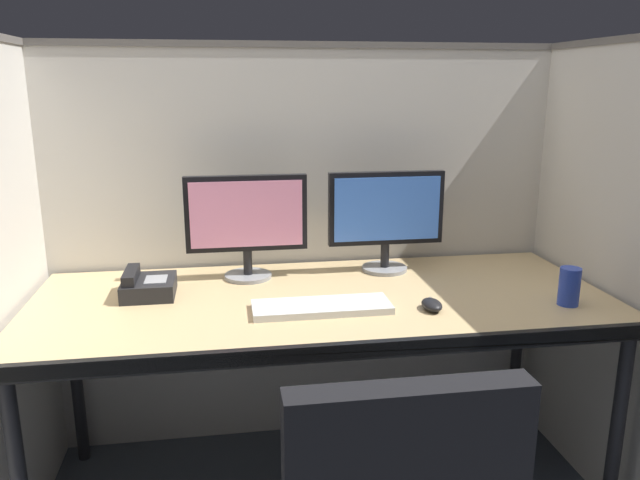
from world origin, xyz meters
TOP-DOWN VIEW (x-y plane):
  - cubicle_partition_rear at (0.00, 0.74)m, footprint 2.21×0.06m
  - cubicle_partition_right at (0.99, 0.20)m, footprint 0.06×1.41m
  - desk at (0.00, 0.29)m, footprint 1.90×0.80m
  - monitor_left at (-0.23, 0.54)m, footprint 0.43×0.17m
  - monitor_right at (0.28, 0.55)m, footprint 0.43×0.17m
  - keyboard_main at (-0.02, 0.17)m, footprint 0.43×0.15m
  - computer_mouse at (0.32, 0.12)m, footprint 0.06×0.10m
  - soda_can at (0.76, 0.10)m, footprint 0.07×0.07m
  - desk_phone at (-0.57, 0.40)m, footprint 0.17×0.19m

SIDE VIEW (x-z plane):
  - desk at x=0.00m, z-range 0.32..1.06m
  - keyboard_main at x=-0.02m, z-range 0.74..0.76m
  - computer_mouse at x=0.32m, z-range 0.74..0.77m
  - desk_phone at x=-0.57m, z-range 0.73..0.82m
  - cubicle_partition_rear at x=0.00m, z-range 0.00..1.58m
  - cubicle_partition_right at x=0.99m, z-range 0.00..1.58m
  - soda_can at x=0.76m, z-range 0.74..0.86m
  - monitor_left at x=-0.23m, z-range 0.77..1.14m
  - monitor_right at x=0.28m, z-range 0.77..1.14m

